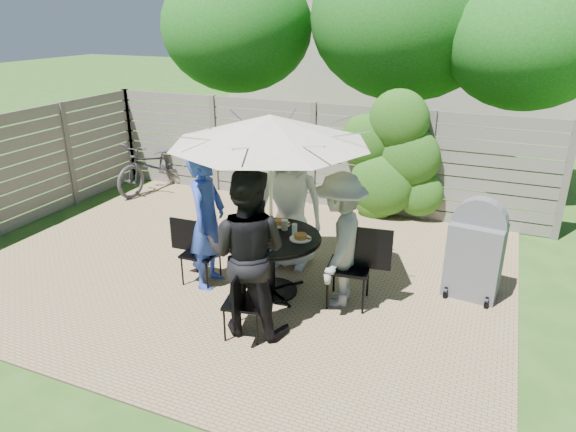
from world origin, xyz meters
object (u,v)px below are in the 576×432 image
at_px(chair_front, 245,316).
at_px(plate_right, 300,237).
at_px(chair_back, 293,243).
at_px(glass_left, 248,231).
at_px(person_right, 340,241).
at_px(coffee_cup, 285,225).
at_px(plate_back, 280,223).
at_px(plate_left, 243,231).
at_px(glass_right, 295,229).
at_px(person_front, 247,253).
at_px(person_left, 207,221).
at_px(person_back, 290,202).
at_px(chair_right, 350,281).
at_px(umbrella, 270,129).
at_px(syrup_jug, 268,228).
at_px(plate_front, 262,246).
at_px(glass_front, 273,240).
at_px(patio_table, 272,253).
at_px(chair_left, 200,264).
at_px(bbq_grill, 475,252).
at_px(glass_back, 270,222).
at_px(bicycle, 154,165).

distance_m(chair_front, plate_right, 1.16).
relative_size(chair_back, glass_left, 6.09).
height_order(person_right, coffee_cup, person_right).
bearing_deg(chair_front, chair_back, -4.59).
relative_size(chair_back, plate_back, 3.28).
bearing_deg(glass_left, chair_front, -66.11).
height_order(plate_left, glass_right, glass_right).
bearing_deg(chair_front, person_front, -4.08).
bearing_deg(person_front, glass_left, -70.30).
xyz_separation_m(person_left, plate_back, (0.78, 0.46, -0.07)).
bearing_deg(person_back, plate_left, -113.45).
xyz_separation_m(chair_back, plate_right, (0.47, -0.91, 0.54)).
xyz_separation_m(chair_right, plate_back, (-1.00, 0.24, 0.50)).
distance_m(umbrella, chair_right, 2.01).
distance_m(plate_right, syrup_jug, 0.43).
distance_m(plate_front, glass_front, 0.15).
xyz_separation_m(person_left, glass_left, (0.58, -0.03, -0.03)).
bearing_deg(plate_left, umbrella, 7.01).
relative_size(person_back, chair_right, 1.82).
relative_size(umbrella, person_right, 1.57).
bearing_deg(umbrella, patio_table, -4.76).
distance_m(chair_back, coffee_cup, 0.95).
bearing_deg(coffee_cup, chair_right, -7.22).
distance_m(chair_front, glass_right, 1.25).
bearing_deg(chair_left, chair_right, 4.40).
xyz_separation_m(plate_left, glass_right, (0.60, 0.18, 0.05)).
bearing_deg(plate_front, glass_left, 142.51).
height_order(chair_back, chair_left, same).
relative_size(plate_back, syrup_jug, 1.62).
bearing_deg(bbq_grill, plate_back, -159.80).
bearing_deg(chair_front, coffee_cup, -9.34).
height_order(person_right, bbq_grill, person_right).
distance_m(person_back, plate_front, 1.20).
height_order(chair_left, person_front, person_front).
relative_size(glass_back, syrup_jug, 0.88).
bearing_deg(glass_back, chair_back, 88.40).
bearing_deg(chair_back, glass_right, 24.09).
height_order(glass_left, glass_front, same).
relative_size(glass_front, bbq_grill, 0.11).
height_order(glass_left, coffee_cup, glass_left).
bearing_deg(glass_left, chair_back, 83.27).
relative_size(chair_back, glass_front, 6.09).
distance_m(plate_front, syrup_jug, 0.42).
bearing_deg(person_back, bbq_grill, -4.75).
distance_m(patio_table, chair_right, 1.00).
distance_m(person_front, glass_front, 0.59).
height_order(chair_back, person_back, person_back).
distance_m(patio_table, plate_left, 0.44).
bearing_deg(bbq_grill, chair_back, -174.30).
bearing_deg(bicycle, chair_back, -19.47).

